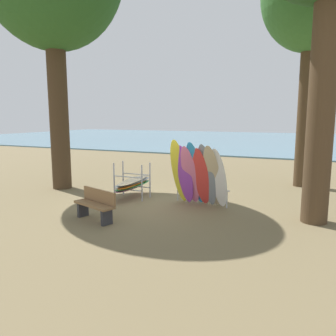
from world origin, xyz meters
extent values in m
plane|color=brown|center=(0.00, 0.00, 0.00)|extent=(80.00, 80.00, 0.00)
cube|color=slate|center=(0.00, 31.63, 0.05)|extent=(80.00, 36.00, 0.10)
cylinder|color=#42301E|center=(-4.52, 0.84, 3.33)|extent=(0.73, 0.73, 6.66)
cylinder|color=#4C3823|center=(4.76, 0.17, 3.45)|extent=(0.69, 0.69, 6.91)
cylinder|color=#4C3823|center=(4.23, 5.10, 3.14)|extent=(0.56, 0.56, 6.28)
ellipsoid|color=yellow|center=(0.70, 0.44, 1.08)|extent=(0.59, 0.89, 2.15)
ellipsoid|color=purple|center=(0.89, 0.43, 0.99)|extent=(0.62, 0.78, 1.97)
ellipsoid|color=pink|center=(1.08, 0.41, 0.98)|extent=(0.63, 0.97, 1.96)
ellipsoid|color=#2D8ED1|center=(1.27, 0.40, 1.05)|extent=(0.62, 1.04, 2.09)
ellipsoid|color=red|center=(1.46, 0.39, 0.96)|extent=(0.59, 0.89, 1.92)
ellipsoid|color=gray|center=(1.65, 0.37, 1.02)|extent=(0.67, 0.91, 2.04)
ellipsoid|color=#C6B289|center=(1.84, 0.36, 1.01)|extent=(0.63, 1.00, 2.01)
ellipsoid|color=white|center=(2.03, 0.34, 0.96)|extent=(0.65, 0.81, 1.92)
cylinder|color=#9EA0A5|center=(0.48, 0.85, 0.28)|extent=(0.04, 0.04, 0.55)
cylinder|color=#9EA0A5|center=(2.25, 0.58, 0.28)|extent=(0.04, 0.04, 0.55)
cylinder|color=#9EA0A5|center=(1.37, 0.72, 0.55)|extent=(1.93, 0.34, 0.04)
cylinder|color=#9EA0A5|center=(-1.68, 0.25, 0.62)|extent=(0.05, 0.05, 1.25)
cylinder|color=#9EA0A5|center=(-0.58, 0.25, 0.62)|extent=(0.05, 0.05, 1.25)
cylinder|color=#9EA0A5|center=(-1.68, 0.85, 0.62)|extent=(0.05, 0.05, 1.25)
cylinder|color=#9EA0A5|center=(-0.58, 0.85, 0.62)|extent=(0.05, 0.05, 1.25)
cylinder|color=#9EA0A5|center=(-1.13, 0.25, 0.35)|extent=(1.10, 0.04, 0.04)
cylinder|color=#9EA0A5|center=(-1.13, 0.25, 0.80)|extent=(1.10, 0.04, 0.04)
cylinder|color=#9EA0A5|center=(-1.13, 0.85, 0.35)|extent=(1.10, 0.04, 0.04)
cylinder|color=#9EA0A5|center=(-1.13, 0.85, 0.80)|extent=(1.10, 0.04, 0.04)
ellipsoid|color=pink|center=(-1.15, 0.55, 0.40)|extent=(0.55, 2.11, 0.06)
ellipsoid|color=#339E56|center=(-1.08, 0.55, 0.46)|extent=(0.58, 2.12, 0.06)
ellipsoid|color=orange|center=(-1.10, 0.55, 0.52)|extent=(0.64, 2.13, 0.06)
ellipsoid|color=gray|center=(-1.09, 0.55, 0.58)|extent=(0.59, 2.12, 0.06)
ellipsoid|color=#C6B289|center=(-1.08, 0.55, 0.64)|extent=(0.67, 2.13, 0.06)
cube|color=#2D2D33|center=(-1.32, -1.95, 0.21)|extent=(0.20, 0.34, 0.42)
cube|color=#2D2D33|center=(-0.26, -2.32, 0.21)|extent=(0.20, 0.34, 0.42)
cube|color=olive|center=(-0.79, -2.14, 0.45)|extent=(1.45, 0.84, 0.06)
cube|color=olive|center=(-0.73, -1.97, 0.67)|extent=(1.34, 0.51, 0.36)
camera|label=1|loc=(4.62, -9.40, 2.85)|focal=35.44mm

